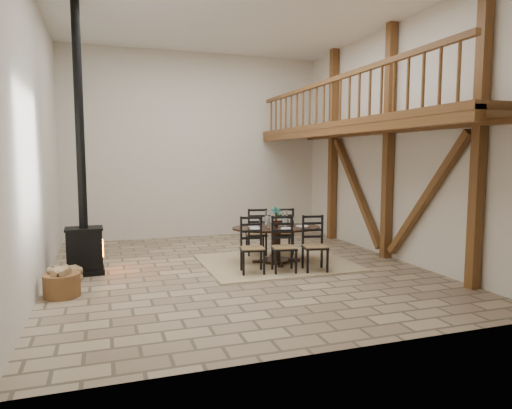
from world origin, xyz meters
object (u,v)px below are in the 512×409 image
object	(u,v)px
log_basket	(62,284)
log_stack	(68,274)
dining_table	(277,244)
wood_stove	(83,215)

from	to	relation	value
log_basket	log_stack	bearing A→B (deg)	88.88
dining_table	log_basket	xyz separation A→B (m)	(-4.03, -0.96, -0.21)
wood_stove	log_basket	world-z (taller)	wood_stove
wood_stove	log_basket	bearing A→B (deg)	-104.22
log_stack	dining_table	bearing A→B (deg)	-0.57
dining_table	log_basket	size ratio (longest dim) A/B	4.01
wood_stove	dining_table	bearing A→B (deg)	-8.56
wood_stove	log_basket	size ratio (longest dim) A/B	8.89
dining_table	log_stack	size ratio (longest dim) A/B	3.80
log_basket	log_stack	xyz separation A→B (m)	(0.02, 1.00, -0.08)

